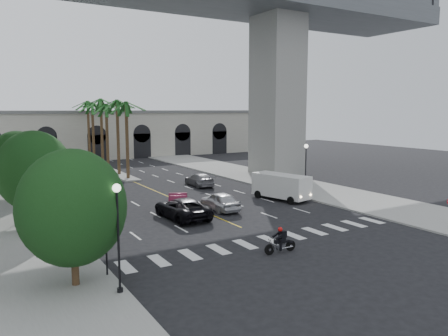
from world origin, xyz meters
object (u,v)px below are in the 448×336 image
lamp_post_left_near (118,229)px  traffic_signal_near (106,231)px  lamp_post_left_far (45,173)px  car_a (220,201)px  pedestrian_a (64,247)px  car_b (178,201)px  cargo_van (281,186)px  car_d (199,180)px  traffic_signal_far (87,215)px  car_e (88,194)px  car_c (182,208)px  lamp_post_right (306,166)px  motorcycle_rider (281,241)px

lamp_post_left_near → traffic_signal_near: bearing=87.7°
lamp_post_left_far → car_a: lamp_post_left_far is taller
traffic_signal_near → pedestrian_a: (-1.46, 3.48, -1.60)m
car_b → cargo_van: cargo_van is taller
car_a → pedestrian_a: size_ratio=3.11×
car_d → pedestrian_a: bearing=49.3°
cargo_van → lamp_post_left_near: bearing=-159.2°
car_b → car_d: 11.78m
traffic_signal_far → car_e: traffic_signal_far is taller
lamp_post_left_far → traffic_signal_near: 18.51m
car_a → car_c: bearing=14.0°
lamp_post_right → cargo_van: lamp_post_right is taller
pedestrian_a → car_d: bearing=38.1°
car_b → traffic_signal_far: bearing=65.3°
lamp_post_right → car_d: lamp_post_right is taller
lamp_post_left_far → lamp_post_right: same height
pedestrian_a → car_c: bearing=22.8°
car_a → car_b: (-3.00, 2.20, -0.05)m
traffic_signal_far → cargo_van: 21.35m
traffic_signal_far → cargo_van: (20.13, 7.02, -1.14)m
lamp_post_right → traffic_signal_near: 25.02m
car_e → motorcycle_rider: bearing=104.7°
traffic_signal_near → pedestrian_a: 4.10m
traffic_signal_near → cargo_van: size_ratio=0.60×
car_d → lamp_post_right: bearing=121.4°
lamp_post_left_near → car_a: lamp_post_left_near is taller
lamp_post_left_far → car_b: bearing=-31.5°
traffic_signal_near → car_b: size_ratio=0.80×
lamp_post_left_near → traffic_signal_near: 2.60m
traffic_signal_near → car_c: 12.86m
car_d → car_b: bearing=57.5°
motorcycle_rider → car_b: 13.95m
car_a → car_d: size_ratio=0.94×
lamp_post_left_near → lamp_post_right: size_ratio=1.00×
car_a → pedestrian_a: (-14.26, -6.75, 0.10)m
traffic_signal_near → car_e: (3.74, 19.40, -1.69)m
motorcycle_rider → cargo_van: bearing=53.6°
traffic_signal_far → car_c: (8.71, 5.31, -1.67)m
lamp_post_left_far → car_d: bearing=11.3°
traffic_signal_far → car_e: 15.94m
car_a → car_e: car_e is taller
car_a → cargo_van: cargo_van is taller
lamp_post_left_far → cargo_van: lamp_post_left_far is taller
car_c → cargo_van: (11.42, 1.70, 0.53)m
motorcycle_rider → pedestrian_a: (-11.75, 4.98, 0.18)m
car_c → car_b: bearing=-110.6°
traffic_signal_near → motorcycle_rider: (10.28, -1.50, -1.78)m
car_b → car_d: size_ratio=0.91×
car_e → cargo_van: cargo_van is taller
car_a → car_e: size_ratio=0.98×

